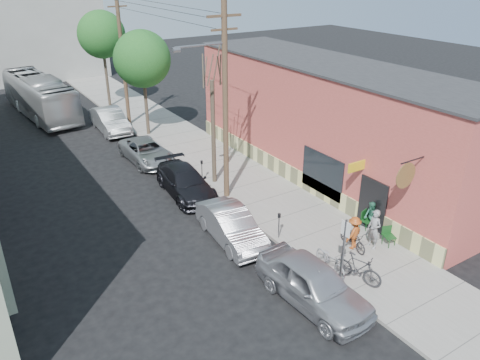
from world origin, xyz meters
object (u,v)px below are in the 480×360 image
utility_pole_near (224,100)px  car_3 (147,152)px  patron_grey (374,229)px  tree_bare (213,133)px  car_4 (110,120)px  cyclist (354,233)px  parking_meter_far (202,167)px  parked_bike_a (358,268)px  parked_bike_b (331,260)px  sign_post (344,245)px  car_1 (231,226)px  tree_leafy_mid (142,59)px  patio_chair_b (389,236)px  tree_leafy_far (102,35)px  patron_green (371,217)px  car_2 (185,182)px  patio_chair_a (366,220)px  bus (40,96)px  parking_meter_near (279,222)px  car_0 (313,284)px

utility_pole_near → car_3: (-1.59, 7.08, -4.73)m
patron_grey → tree_bare: bearing=-163.5°
car_4 → cyclist: bearing=-78.4°
parking_meter_far → tree_bare: bearing=-39.6°
utility_pole_near → parked_bike_a: 10.29m
parked_bike_b → car_3: bearing=103.3°
sign_post → patron_grey: size_ratio=1.54×
car_1 → car_4: car_4 is taller
parking_meter_far → tree_leafy_mid: tree_leafy_mid is taller
patio_chair_b → car_1: bearing=162.0°
tree_leafy_far → patron_green: tree_leafy_far is taller
car_1 → car_2: 5.35m
tree_leafy_far → patio_chair_a: (3.40, -26.85, -5.56)m
sign_post → car_2: 10.60m
bus → parked_bike_b: bearing=-85.2°
parking_meter_near → car_2: size_ratio=0.24×
tree_leafy_far → patron_green: (3.40, -27.08, -5.27)m
patron_grey → parked_bike_a: size_ratio=0.91×
parking_meter_far → tree_bare: 2.20m
parking_meter_near → tree_leafy_far: size_ratio=0.16×
utility_pole_near → car_3: utility_pole_near is taller
utility_pole_near → patio_chair_b: 10.05m
car_4 → parking_meter_far: bearing=-81.1°
patron_green → car_0: bearing=-47.2°
car_2 → parked_bike_a: bearing=-74.2°
tree_leafy_mid → car_2: tree_leafy_mid is taller
tree_bare → parked_bike_a: tree_bare is taller
tree_bare → car_1: size_ratio=1.26×
car_0 → utility_pole_near: bearing=76.5°
utility_pole_near → car_1: utility_pole_near is taller
patron_green → tree_leafy_far: bearing=-153.0°
sign_post → car_3: bearing=95.6°
tree_leafy_mid → tree_leafy_far: bearing=90.0°
patron_green → bus: 29.19m
utility_pole_near → patio_chair_b: size_ratio=11.36×
sign_post → parking_meter_far: (-0.10, 11.20, -0.85)m
patron_grey → cyclist: patron_grey is taller
parking_meter_far → patron_green: size_ratio=0.84×
parked_bike_a → tree_bare: bearing=72.2°
parking_meter_near → tree_leafy_far: (0.55, 25.28, 5.17)m
tree_bare → tree_leafy_mid: (0.00, 9.75, 2.47)m
sign_post → parking_meter_near: (-0.10, 3.90, -0.85)m
tree_leafy_mid → cyclist: size_ratio=4.83×
car_4 → car_3: bearing=-88.1°
sign_post → utility_pole_near: utility_pole_near is taller
parking_meter_far → car_3: size_ratio=0.25×
cyclist → tree_bare: bearing=-92.1°
tree_bare → parked_bike_b: size_ratio=3.08×
car_1 → car_4: 17.82m
cyclist → car_3: bearing=-88.1°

